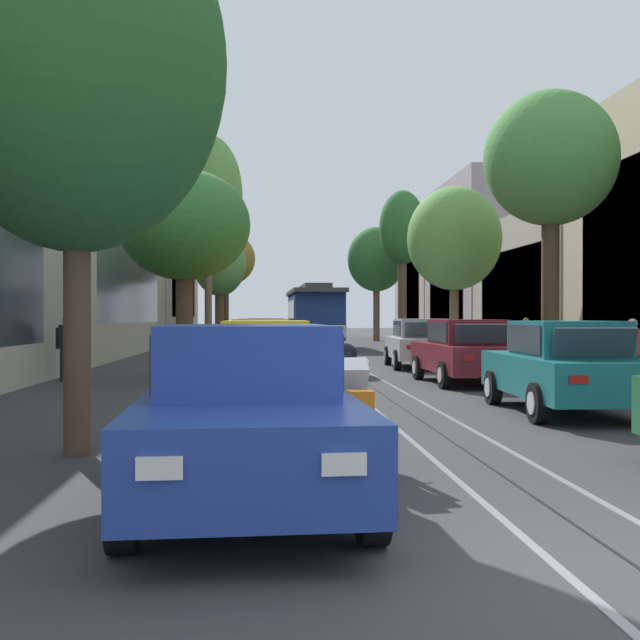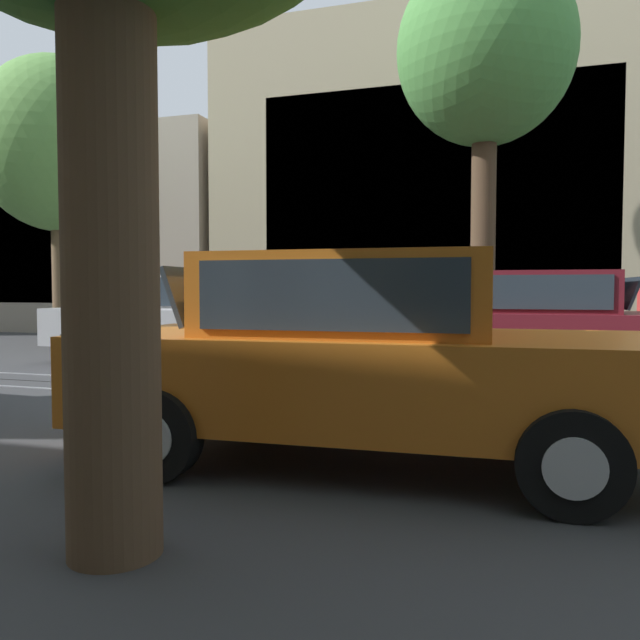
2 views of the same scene
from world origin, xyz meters
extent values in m
plane|color=#38383A|center=(0.00, 24.43, 0.00)|extent=(160.00, 160.00, 0.00)
cube|color=gray|center=(-0.53, 28.54, 0.01)|extent=(0.08, 69.08, 0.01)
cube|color=gray|center=(0.53, 28.54, 0.01)|extent=(0.08, 69.08, 0.01)
cube|color=black|center=(0.00, 28.54, 0.00)|extent=(0.03, 69.08, 0.01)
cube|color=#BCAD93|center=(-11.05, 28.54, 4.62)|extent=(5.99, 20.06, 9.25)
cube|color=#2D3842|center=(-8.08, 28.54, 4.16)|extent=(0.04, 14.25, 5.55)
cube|color=gray|center=(-10.50, 48.90, 5.45)|extent=(4.89, 20.06, 10.89)
cube|color=#2D3842|center=(-8.08, 48.90, 4.90)|extent=(0.04, 14.25, 6.54)
cube|color=gray|center=(10.10, 28.54, 3.04)|extent=(4.08, 11.92, 6.07)
cube|color=#2D3842|center=(8.08, 28.54, 2.73)|extent=(0.04, 8.55, 3.64)
cube|color=gray|center=(10.07, 40.76, 4.80)|extent=(4.01, 11.92, 9.61)
cube|color=#2D3842|center=(8.08, 40.76, 4.32)|extent=(0.04, 8.55, 5.76)
cube|color=gray|center=(10.43, 52.97, 4.76)|extent=(4.74, 11.92, 9.51)
cube|color=#2D3842|center=(8.08, 52.97, 4.28)|extent=(0.04, 8.55, 5.71)
cube|color=#233D93|center=(-2.62, 2.14, 0.65)|extent=(1.99, 4.38, 0.66)
cube|color=#233D93|center=(-2.63, 2.29, 1.28)|extent=(1.57, 2.13, 0.60)
cube|color=#2D3842|center=(-2.59, 1.45, 1.26)|extent=(1.34, 0.28, 0.47)
cube|color=#2D3842|center=(-2.68, 3.47, 1.26)|extent=(1.30, 0.26, 0.45)
cube|color=#2D3842|center=(-1.88, 2.32, 1.28)|extent=(0.11, 1.81, 0.47)
cube|color=#2D3842|center=(-3.38, 2.26, 1.28)|extent=(0.11, 1.81, 0.47)
cube|color=white|center=(-1.97, 0.01, 0.75)|extent=(0.28, 0.05, 0.14)
cube|color=#B21414|center=(-2.16, 4.32, 0.75)|extent=(0.28, 0.05, 0.12)
cube|color=white|center=(-3.08, -0.04, 0.75)|extent=(0.28, 0.05, 0.14)
cube|color=#B21414|center=(-3.28, 4.27, 0.75)|extent=(0.28, 0.05, 0.12)
cylinder|color=black|center=(-1.68, 0.85, 0.32)|extent=(0.23, 0.65, 0.64)
cylinder|color=silver|center=(-1.57, 0.85, 0.32)|extent=(0.04, 0.35, 0.35)
cylinder|color=black|center=(-3.44, 0.77, 0.32)|extent=(0.23, 0.65, 0.64)
cylinder|color=silver|center=(-3.55, 0.76, 0.32)|extent=(0.04, 0.35, 0.35)
cylinder|color=black|center=(-1.80, 3.51, 0.32)|extent=(0.23, 0.65, 0.64)
cylinder|color=silver|center=(-1.69, 3.52, 0.32)|extent=(0.04, 0.35, 0.35)
cylinder|color=black|center=(-3.56, 3.43, 0.32)|extent=(0.23, 0.65, 0.64)
cylinder|color=silver|center=(-3.67, 3.43, 0.32)|extent=(0.04, 0.35, 0.35)
cube|color=gold|center=(-2.46, 9.11, 0.65)|extent=(1.85, 4.32, 0.66)
cube|color=gold|center=(-2.46, 9.26, 1.28)|extent=(1.50, 2.08, 0.60)
cube|color=#2D3842|center=(-2.47, 8.42, 1.26)|extent=(1.33, 0.24, 0.47)
cube|color=#2D3842|center=(-2.44, 10.44, 1.26)|extent=(1.30, 0.21, 0.45)
cube|color=#2D3842|center=(-1.71, 9.25, 1.28)|extent=(0.05, 1.81, 0.47)
cube|color=#2D3842|center=(-3.20, 9.27, 1.28)|extent=(0.05, 1.81, 0.47)
cube|color=white|center=(-1.93, 6.94, 0.75)|extent=(0.28, 0.04, 0.14)
cube|color=#B21414|center=(-1.87, 11.26, 0.75)|extent=(0.28, 0.04, 0.12)
cube|color=white|center=(-3.04, 6.96, 0.75)|extent=(0.28, 0.04, 0.14)
cube|color=#B21414|center=(-2.99, 11.27, 0.75)|extent=(0.28, 0.04, 0.12)
cylinder|color=black|center=(-1.59, 7.76, 0.32)|extent=(0.21, 0.64, 0.64)
cylinder|color=silver|center=(-1.48, 7.76, 0.32)|extent=(0.02, 0.35, 0.35)
cylinder|color=black|center=(-3.35, 7.79, 0.32)|extent=(0.21, 0.64, 0.64)
cylinder|color=silver|center=(-3.46, 7.79, 0.32)|extent=(0.02, 0.35, 0.35)
cylinder|color=black|center=(-1.56, 10.43, 0.32)|extent=(0.21, 0.64, 0.64)
cylinder|color=silver|center=(-1.45, 10.43, 0.32)|extent=(0.02, 0.35, 0.35)
cylinder|color=black|center=(-3.32, 10.45, 0.32)|extent=(0.21, 0.64, 0.64)
cylinder|color=silver|center=(-3.43, 10.45, 0.32)|extent=(0.02, 0.35, 0.35)
cube|color=orange|center=(-2.62, 15.35, 0.65)|extent=(1.97, 4.37, 0.66)
cube|color=orange|center=(-2.62, 15.50, 1.28)|extent=(1.56, 2.12, 0.60)
cube|color=#2D3842|center=(-2.59, 14.66, 1.26)|extent=(1.34, 0.27, 0.47)
cube|color=#2D3842|center=(-2.67, 16.68, 1.26)|extent=(1.30, 0.25, 0.45)
cube|color=#2D3842|center=(-1.88, 15.53, 1.28)|extent=(0.10, 1.81, 0.47)
cube|color=#2D3842|center=(-3.37, 15.47, 1.28)|extent=(0.10, 1.81, 0.47)
cube|color=white|center=(-1.98, 13.21, 0.75)|extent=(0.28, 0.05, 0.14)
cube|color=#B21414|center=(-2.15, 17.53, 0.75)|extent=(0.28, 0.05, 0.12)
cube|color=white|center=(-3.09, 13.17, 0.75)|extent=(0.28, 0.05, 0.14)
cube|color=#B21414|center=(-3.26, 17.49, 0.75)|extent=(0.28, 0.05, 0.12)
cylinder|color=black|center=(-1.69, 14.05, 0.32)|extent=(0.23, 0.65, 0.64)
cylinder|color=silver|center=(-1.58, 14.06, 0.32)|extent=(0.03, 0.35, 0.35)
cylinder|color=black|center=(-3.45, 13.98, 0.32)|extent=(0.23, 0.65, 0.64)
cylinder|color=silver|center=(-3.56, 13.98, 0.32)|extent=(0.03, 0.35, 0.35)
cylinder|color=black|center=(-1.79, 16.72, 0.32)|extent=(0.23, 0.65, 0.64)
cylinder|color=silver|center=(-1.68, 16.72, 0.32)|extent=(0.03, 0.35, 0.35)
cylinder|color=black|center=(-3.55, 16.65, 0.32)|extent=(0.23, 0.65, 0.64)
cylinder|color=silver|center=(-3.66, 16.64, 0.32)|extent=(0.03, 0.35, 0.35)
cube|color=#B7B7BC|center=(-2.62, 22.33, 0.65)|extent=(1.97, 4.37, 0.66)
cube|color=#B7B7BC|center=(-2.61, 22.48, 1.28)|extent=(1.56, 2.12, 0.60)
cube|color=#2D3842|center=(-2.65, 21.64, 1.26)|extent=(1.34, 0.27, 0.47)
cube|color=#2D3842|center=(-2.56, 23.66, 1.26)|extent=(1.30, 0.25, 0.45)
cube|color=#2D3842|center=(-1.86, 22.45, 1.28)|extent=(0.10, 1.81, 0.47)
cube|color=#2D3842|center=(-3.36, 22.51, 1.28)|extent=(0.10, 1.81, 0.47)
cube|color=white|center=(-2.15, 20.15, 0.75)|extent=(0.28, 0.05, 0.14)
cube|color=#B21414|center=(-1.97, 24.47, 0.75)|extent=(0.28, 0.05, 0.12)
cube|color=white|center=(-3.26, 20.19, 0.75)|extent=(0.28, 0.05, 0.14)
cube|color=#B21414|center=(-3.09, 24.51, 0.75)|extent=(0.28, 0.05, 0.12)
cylinder|color=black|center=(-1.79, 20.96, 0.32)|extent=(0.23, 0.65, 0.64)
cylinder|color=silver|center=(-1.68, 20.96, 0.32)|extent=(0.03, 0.35, 0.35)
cylinder|color=black|center=(-3.55, 21.03, 0.32)|extent=(0.23, 0.65, 0.64)
cylinder|color=silver|center=(-3.66, 21.04, 0.32)|extent=(0.03, 0.35, 0.35)
cylinder|color=black|center=(-1.69, 23.63, 0.32)|extent=(0.23, 0.65, 0.64)
cylinder|color=silver|center=(-1.58, 23.62, 0.32)|extent=(0.03, 0.35, 0.35)
cylinder|color=black|center=(-3.44, 23.70, 0.32)|extent=(0.23, 0.65, 0.64)
cylinder|color=silver|center=(-3.55, 23.70, 0.32)|extent=(0.03, 0.35, 0.35)
cube|color=brown|center=(-2.50, 28.81, 0.65)|extent=(1.87, 4.33, 0.66)
cube|color=brown|center=(-2.49, 28.96, 1.28)|extent=(1.51, 2.09, 0.60)
cube|color=#2D3842|center=(-2.51, 28.12, 1.26)|extent=(1.34, 0.24, 0.47)
cube|color=#2D3842|center=(-2.47, 30.14, 1.26)|extent=(1.30, 0.22, 0.45)
cube|color=#2D3842|center=(-1.75, 28.95, 1.28)|extent=(0.06, 1.81, 0.47)
cube|color=#2D3842|center=(-3.24, 28.97, 1.28)|extent=(0.06, 1.81, 0.47)
cube|color=white|center=(-1.98, 26.64, 0.75)|extent=(0.28, 0.04, 0.14)
cube|color=#B21414|center=(-1.90, 30.96, 0.75)|extent=(0.28, 0.04, 0.12)
cube|color=white|center=(-3.09, 26.66, 0.75)|extent=(0.28, 0.04, 0.14)
cube|color=#B21414|center=(-3.02, 30.98, 0.75)|extent=(0.28, 0.04, 0.12)
cylinder|color=black|center=(-1.64, 27.46, 0.32)|extent=(0.21, 0.64, 0.64)
cylinder|color=silver|center=(-1.53, 27.46, 0.32)|extent=(0.03, 0.35, 0.35)
cylinder|color=black|center=(-3.40, 27.49, 0.32)|extent=(0.21, 0.64, 0.64)
cylinder|color=silver|center=(-3.51, 27.49, 0.32)|extent=(0.03, 0.35, 0.35)
cylinder|color=black|center=(-1.59, 30.13, 0.32)|extent=(0.21, 0.64, 0.64)
cylinder|color=silver|center=(-1.48, 30.13, 0.32)|extent=(0.03, 0.35, 0.35)
cylinder|color=black|center=(-3.35, 30.16, 0.32)|extent=(0.21, 0.64, 0.64)
cylinder|color=silver|center=(-3.46, 30.16, 0.32)|extent=(0.03, 0.35, 0.35)
cube|color=#196B70|center=(2.64, 8.29, 0.65)|extent=(1.93, 4.35, 0.66)
cube|color=#196B70|center=(2.64, 8.14, 1.28)|extent=(1.54, 2.11, 0.60)
cube|color=#2D3842|center=(2.66, 8.97, 1.26)|extent=(1.34, 0.26, 0.47)
cube|color=#2D3842|center=(2.60, 6.95, 1.26)|extent=(1.30, 0.24, 0.45)
cube|color=#2D3842|center=(1.89, 8.16, 1.28)|extent=(0.08, 1.81, 0.47)
cube|color=#2D3842|center=(3.38, 8.11, 1.28)|extent=(0.08, 1.81, 0.47)
cube|color=white|center=(2.15, 10.46, 0.75)|extent=(0.28, 0.05, 0.14)
cube|color=#B21414|center=(2.02, 6.14, 0.75)|extent=(0.28, 0.05, 0.12)
cube|color=white|center=(3.27, 10.43, 0.75)|extent=(0.28, 0.05, 0.14)
cylinder|color=black|center=(1.80, 9.64, 0.32)|extent=(0.22, 0.65, 0.64)
cylinder|color=silver|center=(1.69, 9.65, 0.32)|extent=(0.03, 0.35, 0.35)
cylinder|color=black|center=(3.56, 9.59, 0.32)|extent=(0.22, 0.65, 0.64)
cylinder|color=silver|center=(3.67, 9.59, 0.32)|extent=(0.03, 0.35, 0.35)
cylinder|color=black|center=(1.72, 6.98, 0.32)|extent=(0.22, 0.65, 0.64)
cylinder|color=silver|center=(1.61, 6.98, 0.32)|extent=(0.03, 0.35, 0.35)
cube|color=maroon|center=(2.43, 14.15, 0.65)|extent=(1.93, 4.35, 0.66)
cube|color=maroon|center=(2.44, 14.00, 1.28)|extent=(1.54, 2.11, 0.60)
cube|color=#2D3842|center=(2.41, 14.83, 1.26)|extent=(1.34, 0.26, 0.47)
cube|color=#2D3842|center=(2.47, 12.81, 1.26)|extent=(1.30, 0.24, 0.45)
cube|color=#2D3842|center=(1.69, 13.97, 1.28)|extent=(0.09, 1.81, 0.47)
cube|color=#2D3842|center=(3.18, 14.02, 1.28)|extent=(0.09, 1.81, 0.47)
cube|color=white|center=(1.81, 16.29, 0.75)|extent=(0.28, 0.05, 0.14)
cube|color=#B21414|center=(1.94, 11.97, 0.75)|extent=(0.28, 0.05, 0.12)
cube|color=white|center=(2.92, 16.32, 0.75)|extent=(0.28, 0.05, 0.14)
cube|color=#B21414|center=(3.06, 12.01, 0.75)|extent=(0.28, 0.05, 0.12)
cylinder|color=black|center=(1.51, 15.45, 0.32)|extent=(0.22, 0.65, 0.64)
cylinder|color=silver|center=(1.40, 15.45, 0.32)|extent=(0.03, 0.35, 0.35)
cylinder|color=black|center=(3.27, 15.51, 0.32)|extent=(0.22, 0.65, 0.64)
cylinder|color=silver|center=(3.38, 15.51, 0.32)|extent=(0.03, 0.35, 0.35)
cylinder|color=black|center=(1.59, 12.79, 0.32)|extent=(0.22, 0.65, 0.64)
cylinder|color=silver|center=(1.48, 12.78, 0.32)|extent=(0.03, 0.35, 0.35)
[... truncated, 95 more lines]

